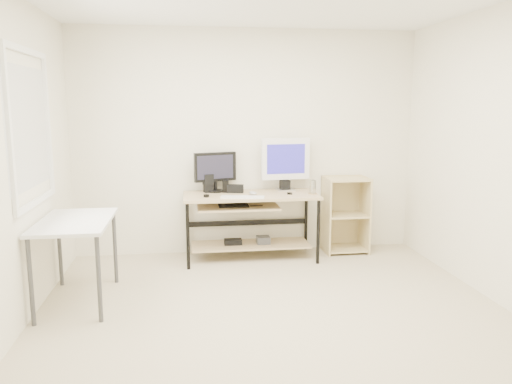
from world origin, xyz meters
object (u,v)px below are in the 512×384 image
object	(u,v)px
desk	(248,212)
side_table	(75,229)
black_monitor	(215,169)
audio_controller	(226,186)
white_imac	(286,160)
shelf_unit	(344,214)

from	to	relation	value
desk	side_table	size ratio (longest dim) A/B	1.50
black_monitor	desk	bearing A→B (deg)	-47.62
desk	audio_controller	xyz separation A→B (m)	(-0.24, 0.13, 0.28)
desk	black_monitor	world-z (taller)	black_monitor
black_monitor	white_imac	distance (m)	0.82
desk	white_imac	bearing A→B (deg)	22.77
desk	audio_controller	distance (m)	0.40
side_table	shelf_unit	xyz separation A→B (m)	(2.83, 1.22, -0.22)
desk	white_imac	distance (m)	0.75
desk	black_monitor	distance (m)	0.63
side_table	black_monitor	distance (m)	1.84
side_table	white_imac	world-z (taller)	white_imac
shelf_unit	white_imac	size ratio (longest dim) A/B	1.47
audio_controller	side_table	bearing A→B (deg)	-126.10
shelf_unit	black_monitor	bearing A→B (deg)	178.42
shelf_unit	black_monitor	size ratio (longest dim) A/B	1.85
black_monitor	white_imac	size ratio (longest dim) A/B	0.80
black_monitor	audio_controller	xyz separation A→B (m)	(0.11, -0.07, -0.19)
black_monitor	audio_controller	size ratio (longest dim) A/B	3.39
side_table	audio_controller	size ratio (longest dim) A/B	6.95
shelf_unit	white_imac	xyz separation A→B (m)	(-0.72, 0.03, 0.65)
shelf_unit	side_table	bearing A→B (deg)	-156.67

